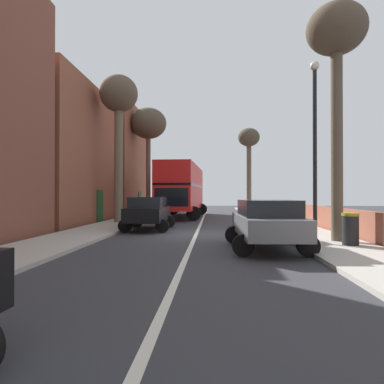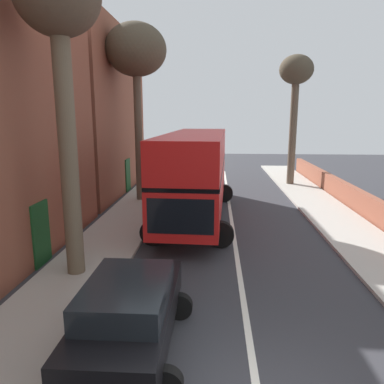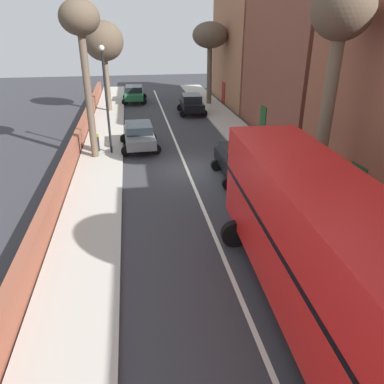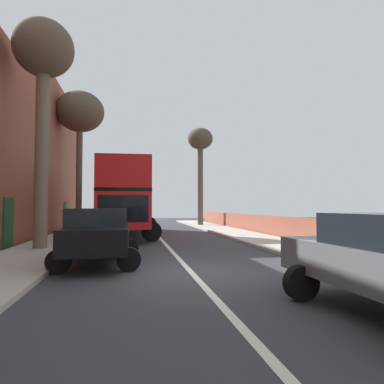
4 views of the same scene
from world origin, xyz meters
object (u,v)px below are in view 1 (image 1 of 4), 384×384
at_px(street_tree_left_2, 148,125).
at_px(lamppost_right, 315,137).
at_px(street_tree_right_3, 336,43).
at_px(street_tree_left_4, 119,103).
at_px(double_decker_bus, 182,188).
at_px(litter_bin_right, 350,229).
at_px(parked_car_black_left_2, 148,211).
at_px(parked_car_grey_right_1, 267,221).
at_px(street_tree_right_1, 249,143).

height_order(street_tree_left_2, lamppost_right, street_tree_left_2).
xyz_separation_m(street_tree_right_3, street_tree_left_4, (-10.29, 8.05, 0.15)).
xyz_separation_m(double_decker_bus, street_tree_right_3, (6.95, -14.50, 4.94)).
relative_size(street_tree_left_4, litter_bin_right, 8.55).
bearing_deg(parked_car_black_left_2, lamppost_right, -36.58).
xyz_separation_m(parked_car_black_left_2, litter_bin_right, (7.80, -5.54, -0.30)).
distance_m(parked_car_grey_right_1, street_tree_left_4, 13.82).
relative_size(street_tree_left_2, litter_bin_right, 9.01).
bearing_deg(parked_car_black_left_2, litter_bin_right, -35.40).
height_order(parked_car_black_left_2, street_tree_right_3, street_tree_right_3).
bearing_deg(street_tree_right_3, street_tree_left_4, 141.95).
height_order(parked_car_grey_right_1, street_tree_right_1, street_tree_right_1).
xyz_separation_m(parked_car_grey_right_1, street_tree_right_1, (2.00, 25.05, 6.28)).
relative_size(street_tree_right_1, street_tree_left_4, 0.96).
bearing_deg(parked_car_black_left_2, street_tree_left_4, 125.26).
bearing_deg(lamppost_right, street_tree_right_1, 89.51).
height_order(double_decker_bus, street_tree_left_2, street_tree_left_2).
distance_m(street_tree_right_1, street_tree_left_4, 18.19).
height_order(street_tree_left_2, litter_bin_right, street_tree_left_2).
relative_size(parked_car_grey_right_1, street_tree_left_2, 0.46).
relative_size(street_tree_left_2, lamppost_right, 1.51).
xyz_separation_m(double_decker_bus, street_tree_right_1, (6.21, 9.03, 4.85)).
bearing_deg(lamppost_right, street_tree_right_3, 31.57).
height_order(street_tree_left_4, lamppost_right, street_tree_left_4).
bearing_deg(parked_car_grey_right_1, street_tree_left_4, 128.24).
xyz_separation_m(street_tree_right_3, litter_bin_right, (0.05, -1.08, -6.64)).
bearing_deg(street_tree_right_3, double_decker_bus, 115.61).
xyz_separation_m(street_tree_right_1, lamppost_right, (-0.21, -24.12, -3.40)).
distance_m(street_tree_left_2, lamppost_right, 21.27).
relative_size(street_tree_right_3, lamppost_right, 1.37).
height_order(street_tree_right_3, lamppost_right, street_tree_right_3).
xyz_separation_m(street_tree_left_4, litter_bin_right, (10.34, -9.13, -6.79)).
distance_m(street_tree_right_3, street_tree_left_4, 13.07).
xyz_separation_m(street_tree_left_2, street_tree_left_4, (0.05, -9.96, -0.65)).
relative_size(double_decker_bus, parked_car_black_left_2, 2.58).
bearing_deg(lamppost_right, parked_car_black_left_2, 143.42).
bearing_deg(street_tree_right_3, lamppost_right, -148.43).
bearing_deg(parked_car_grey_right_1, street_tree_right_1, 85.43).
bearing_deg(street_tree_left_4, lamppost_right, -42.76).
bearing_deg(street_tree_left_2, parked_car_grey_right_1, -68.75).
height_order(double_decker_bus, street_tree_left_4, street_tree_left_4).
height_order(parked_car_grey_right_1, street_tree_left_4, street_tree_left_4).
bearing_deg(street_tree_right_3, litter_bin_right, -87.39).
xyz_separation_m(street_tree_right_1, street_tree_left_4, (-9.55, -15.48, 0.24)).
bearing_deg(double_decker_bus, street_tree_right_1, 55.51).
bearing_deg(lamppost_right, street_tree_left_4, 137.24).
height_order(double_decker_bus, parked_car_black_left_2, double_decker_bus).
bearing_deg(lamppost_right, parked_car_grey_right_1, -152.61).
relative_size(parked_car_black_left_2, litter_bin_right, 3.98).
bearing_deg(parked_car_black_left_2, street_tree_right_1, 69.83).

